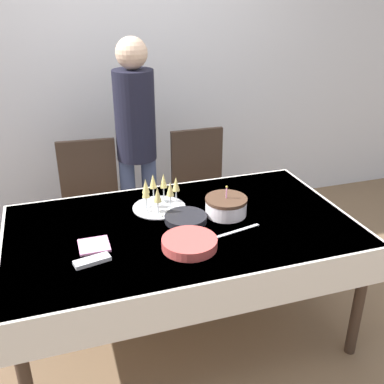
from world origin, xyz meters
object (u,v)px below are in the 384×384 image
at_px(dining_chair_far_left, 91,203).
at_px(dining_chair_far_right, 201,188).
at_px(champagne_tray, 159,194).
at_px(person_standing, 136,133).
at_px(plate_stack_dessert, 186,218).
at_px(birthday_cake, 226,206).
at_px(plate_stack_main, 189,243).

relative_size(dining_chair_far_left, dining_chair_far_right, 1.00).
distance_m(champagne_tray, person_standing, 0.73).
bearing_deg(dining_chair_far_left, plate_stack_dessert, -62.22).
relative_size(birthday_cake, person_standing, 0.15).
xyz_separation_m(birthday_cake, plate_stack_main, (-0.30, -0.27, -0.03)).
distance_m(plate_stack_main, person_standing, 1.20).
height_order(birthday_cake, plate_stack_dessert, birthday_cake).
height_order(dining_chair_far_right, birthday_cake, dining_chair_far_right).
bearing_deg(person_standing, dining_chair_far_left, -167.16).
bearing_deg(dining_chair_far_left, dining_chair_far_right, 0.02).
relative_size(dining_chair_far_right, plate_stack_main, 3.41).
height_order(plate_stack_dessert, person_standing, person_standing).
bearing_deg(plate_stack_main, birthday_cake, 42.02).
relative_size(birthday_cake, plate_stack_main, 0.85).
height_order(birthday_cake, person_standing, person_standing).
height_order(plate_stack_main, plate_stack_dessert, plate_stack_main).
relative_size(champagne_tray, plate_stack_dessert, 1.32).
distance_m(dining_chair_far_left, champagne_tray, 0.78).
height_order(dining_chair_far_left, plate_stack_dessert, dining_chair_far_left).
bearing_deg(person_standing, champagne_tray, -91.47).
bearing_deg(dining_chair_far_right, dining_chair_far_left, -179.98).
distance_m(dining_chair_far_left, dining_chair_far_right, 0.82).
distance_m(dining_chair_far_right, birthday_cake, 0.88).
bearing_deg(plate_stack_main, dining_chair_far_left, 108.87).
distance_m(dining_chair_far_left, person_standing, 0.59).
distance_m(dining_chair_far_right, person_standing, 0.65).
xyz_separation_m(birthday_cake, plate_stack_dessert, (-0.24, -0.01, -0.03)).
xyz_separation_m(dining_chair_far_right, birthday_cake, (-0.14, -0.82, 0.27)).
bearing_deg(dining_chair_far_left, champagne_tray, -61.55).
distance_m(dining_chair_far_right, plate_stack_dessert, 0.94).
xyz_separation_m(dining_chair_far_left, champagne_tray, (0.34, -0.63, 0.30)).
xyz_separation_m(dining_chair_far_left, plate_stack_dessert, (0.44, -0.83, 0.23)).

